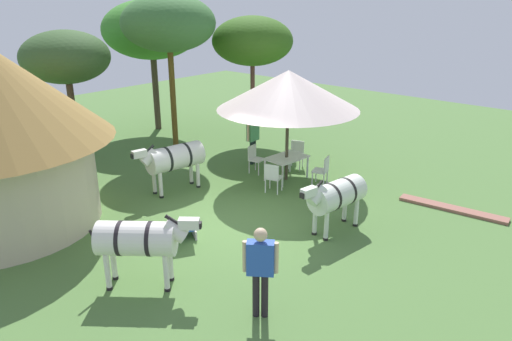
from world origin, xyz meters
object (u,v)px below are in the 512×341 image
Objects in this scene: guest_beside_umbrella at (253,135)px; acacia_tree_behind_hut at (66,57)px; zebra_nearest_camera at (336,195)px; zebra_toward_hut at (139,239)px; patio_dining_table at (287,160)px; standing_watcher at (260,265)px; striped_lounge_chair at (183,228)px; acacia_tree_left_background at (169,24)px; patio_chair_near_lawn at (323,169)px; patio_chair_east_end at (255,157)px; acacia_tree_right_background at (252,41)px; zebra_by_umbrella at (174,158)px; patio_chair_near_hut at (273,176)px; patio_chair_west_end at (297,153)px; acacia_tree_far_lawn at (151,30)px; shade_umbrella at (288,90)px.

guest_beside_umbrella is 6.83m from acacia_tree_behind_hut.
zebra_toward_hut is (-4.50, 1.63, 0.08)m from zebra_nearest_camera.
patio_dining_table is 0.31× the size of acacia_tree_behind_hut.
standing_watcher is 1.87× the size of striped_lounge_chair.
patio_chair_near_lawn is at bearing -84.32° from acacia_tree_left_background.
patio_chair_east_end is 0.16× the size of acacia_tree_left_background.
standing_watcher is at bearing 109.98° from zebra_nearest_camera.
acacia_tree_right_background reaches higher than standing_watcher.
zebra_by_umbrella is (-3.32, 0.14, 0.02)m from guest_beside_umbrella.
patio_chair_near_hut is 0.54× the size of guest_beside_umbrella.
patio_chair_west_end is 0.17× the size of acacia_tree_far_lawn.
patio_chair_near_lawn is at bearing 44.59° from patio_chair_near_hut.
acacia_tree_right_background is (8.52, 7.68, 2.72)m from standing_watcher.
standing_watcher is (-6.79, -4.21, 0.54)m from patio_chair_west_end.
standing_watcher is at bearing -137.96° from acacia_tree_right_background.
patio_dining_table is at bearing -98.24° from acacia_tree_far_lawn.
striped_lounge_chair is at bearing -149.70° from acacia_tree_right_background.
acacia_tree_behind_hut is (-3.04, 7.10, 0.65)m from shade_umbrella.
patio_chair_west_end is 8.24m from acacia_tree_far_lawn.
acacia_tree_behind_hut is 0.93× the size of acacia_tree_right_background.
shade_umbrella is 1.98× the size of zebra_nearest_camera.
guest_beside_umbrella is at bearing -138.53° from acacia_tree_right_background.
patio_chair_near_hut reaches higher than patio_dining_table.
patio_chair_near_hut and patio_chair_west_end have the same top height.
patio_chair_near_hut is at bearing -162.32° from shade_umbrella.
acacia_tree_left_background reaches higher than patio_chair_west_end.
patio_chair_near_hut is at bearing 88.40° from patio_chair_west_end.
zebra_nearest_camera is 0.49× the size of acacia_tree_behind_hut.
guest_beside_umbrella is at bearing 5.75° from patio_chair_west_end.
striped_lounge_chair is (-5.00, 0.64, -0.26)m from patio_chair_near_lawn.
patio_chair_near_hut is at bearing -75.52° from acacia_tree_behind_hut.
patio_chair_west_end is at bearing 47.01° from patio_chair_near_lawn.
zebra_toward_hut is at bearing 162.67° from standing_watcher.
shade_umbrella is 0.97× the size of acacia_tree_behind_hut.
acacia_tree_far_lawn is (7.62, 9.21, 3.09)m from zebra_toward_hut.
patio_chair_near_lawn reaches higher than patio_dining_table.
guest_beside_umbrella is 4.25m from acacia_tree_right_background.
acacia_tree_far_lawn reaches higher than patio_chair_near_hut.
patio_chair_west_end is 0.54× the size of guest_beside_umbrella.
patio_chair_east_end is 0.54× the size of guest_beside_umbrella.
acacia_tree_far_lawn reaches higher than patio_chair_west_end.
acacia_tree_left_background is at bearing -4.30° from patio_chair_west_end.
patio_dining_table is 1.50× the size of patio_chair_west_end.
zebra_nearest_camera is at bearing -157.86° from patio_chair_near_lawn.
patio_dining_table is 0.76× the size of standing_watcher.
zebra_by_umbrella is 0.44× the size of acacia_tree_far_lawn.
zebra_toward_hut reaches higher than patio_chair_east_end.
acacia_tree_left_background is at bearing 93.07° from shade_umbrella.
shade_umbrella is at bearing -98.24° from acacia_tree_far_lawn.
zebra_nearest_camera is (3.70, 0.78, -0.12)m from standing_watcher.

